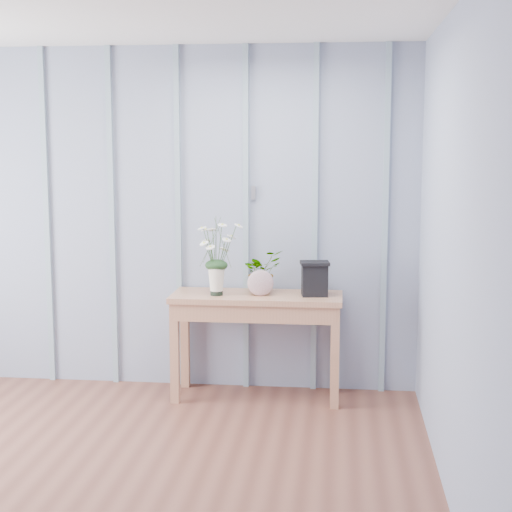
# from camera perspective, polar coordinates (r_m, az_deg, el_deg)

# --- Properties ---
(room_shell) EXTENTS (4.00, 4.50, 2.50)m
(room_shell) POSITION_cam_1_polar(r_m,az_deg,el_deg) (4.54, -12.45, 10.30)
(room_shell) COLOR #8F98B1
(room_shell) RESTS_ON ground
(sideboard) EXTENTS (1.20, 0.45, 0.75)m
(sideboard) POSITION_cam_1_polar(r_m,az_deg,el_deg) (5.54, 0.06, -3.96)
(sideboard) COLOR #AE7555
(sideboard) RESTS_ON ground
(daisy_vase) EXTENTS (0.39, 0.30, 0.55)m
(daisy_vase) POSITION_cam_1_polar(r_m,az_deg,el_deg) (5.44, -2.91, 0.69)
(daisy_vase) COLOR black
(daisy_vase) RESTS_ON sideboard
(spider_plant) EXTENTS (0.36, 0.36, 0.30)m
(spider_plant) POSITION_cam_1_polar(r_m,az_deg,el_deg) (5.56, 0.42, -1.12)
(spider_plant) COLOR #18371A
(spider_plant) RESTS_ON sideboard
(felt_disc_vessel) EXTENTS (0.19, 0.07, 0.18)m
(felt_disc_vessel) POSITION_cam_1_polar(r_m,az_deg,el_deg) (5.45, 0.33, -1.97)
(felt_disc_vessel) COLOR #8E5269
(felt_disc_vessel) RESTS_ON sideboard
(carved_box) EXTENTS (0.22, 0.18, 0.24)m
(carved_box) POSITION_cam_1_polar(r_m,az_deg,el_deg) (5.46, 4.29, -1.63)
(carved_box) COLOR black
(carved_box) RESTS_ON sideboard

